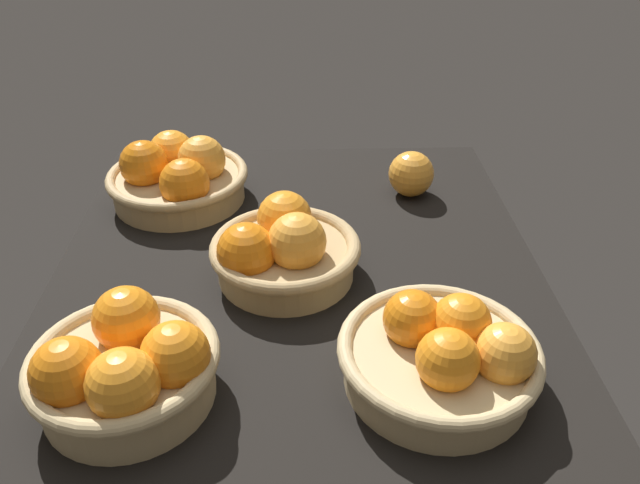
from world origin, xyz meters
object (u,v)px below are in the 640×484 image
object	(u,v)px
basket_center	(282,249)
basket_far_left	(125,367)
loose_orange_front_gap	(411,174)
basket_near_left	(443,354)
basket_far_right	(177,176)

from	to	relation	value
basket_center	basket_far_left	world-z (taller)	basket_far_left
loose_orange_front_gap	basket_center	bearing A→B (deg)	136.51
loose_orange_front_gap	basket_near_left	bearing A→B (deg)	175.66
basket_center	loose_orange_front_gap	xyz separation A→B (cm)	(23.50, -22.30, -0.47)
basket_near_left	basket_far_right	bearing A→B (deg)	39.67
basket_far_right	loose_orange_front_gap	world-z (taller)	basket_far_right
loose_orange_front_gap	basket_far_right	bearing A→B (deg)	90.59
basket_far_right	basket_center	world-z (taller)	same
basket_far_right	basket_center	xyz separation A→B (cm)	(-23.08, -18.44, -0.03)
basket_far_left	loose_orange_front_gap	world-z (taller)	basket_far_left
basket_near_left	basket_center	bearing A→B (deg)	40.75
basket_far_right	loose_orange_front_gap	distance (cm)	40.74
basket_far_left	basket_near_left	size ratio (longest dim) A/B	0.91
basket_center	basket_far_left	bearing A→B (deg)	144.38
basket_center	basket_near_left	size ratio (longest dim) A/B	0.92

